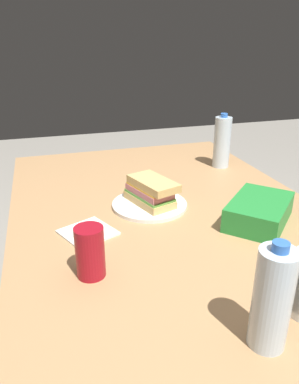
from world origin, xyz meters
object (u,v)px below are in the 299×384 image
soda_can_red (90,252)px  water_bottle_spare (222,142)px  dining_table (171,241)px  water_bottle_tall (272,299)px  chip_bag (259,211)px  paper_plate (150,205)px  sandwich (151,191)px

soda_can_red → water_bottle_spare: size_ratio=0.55×
dining_table → water_bottle_tall: (0.52, -0.01, 0.19)m
dining_table → chip_bag: bearing=62.9°
water_bottle_spare → soda_can_red: bearing=-46.3°
paper_plate → soda_can_red: bearing=-36.7°
sandwich → soda_can_red: (0.31, -0.23, 0.01)m
paper_plate → water_bottle_spare: 0.50m
paper_plate → soda_can_red: size_ratio=1.96×
paper_plate → soda_can_red: 0.39m
sandwich → water_bottle_tall: 0.60m
water_bottle_tall → paper_plate: bearing=-176.7°
paper_plate → water_bottle_spare: water_bottle_spare is taller
sandwich → chip_bag: (0.19, 0.27, -0.02)m
soda_can_red → chip_bag: bearing=103.0°
dining_table → water_bottle_tall: bearing=-1.4°
water_bottle_tall → dining_table: bearing=178.6°
dining_table → paper_plate: 0.13m
paper_plate → water_bottle_spare: (-0.29, 0.40, 0.10)m
dining_table → chip_bag: (0.12, 0.23, 0.13)m
sandwich → chip_bag: bearing=54.7°
water_bottle_tall → water_bottle_spare: water_bottle_spare is taller
sandwich → water_bottle_spare: water_bottle_spare is taller
sandwich → chip_bag: size_ratio=0.87×
soda_can_red → paper_plate: bearing=143.3°
sandwich → water_bottle_spare: (-0.29, 0.39, 0.05)m
chip_bag → water_bottle_spare: size_ratio=1.04×
paper_plate → sandwich: 0.05m
dining_table → chip_bag: chip_bag is taller
soda_can_red → water_bottle_spare: bearing=133.7°
dining_table → soda_can_red: bearing=-50.2°
soda_can_red → chip_bag: size_ratio=0.53×
dining_table → paper_plate: paper_plate is taller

